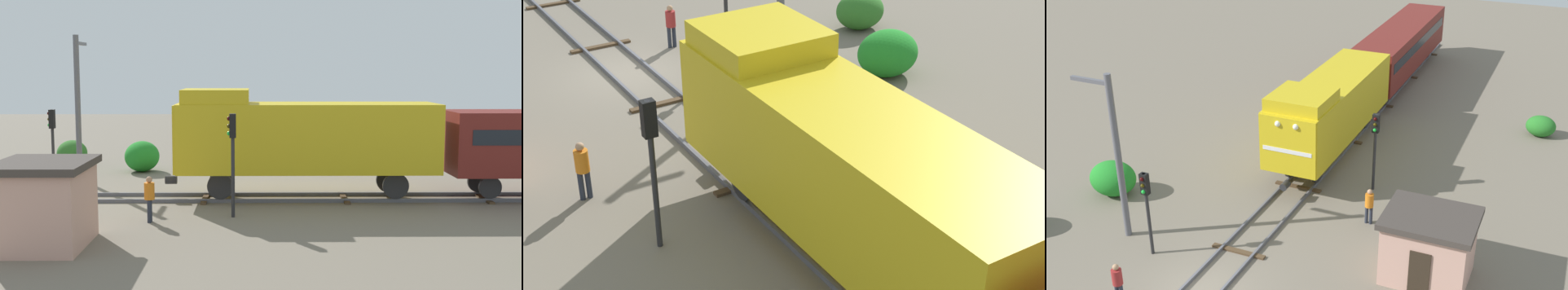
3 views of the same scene
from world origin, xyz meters
TOP-DOWN VIEW (x-y plane):
  - ground_plane at (0.00, 0.00)m, footprint 108.35×108.35m
  - railway_track at (0.00, -0.00)m, footprint 2.40×72.23m
  - locomotive at (0.00, 13.18)m, footprint 2.90×11.60m
  - traffic_signal_near at (-3.20, 1.53)m, footprint 0.32×0.34m
  - traffic_signal_mid at (3.40, 10.34)m, footprint 0.32×0.34m
  - worker_near_track at (-2.40, -1.57)m, footprint 0.38×0.38m
  - worker_by_signal at (4.20, 7.30)m, footprint 0.38×0.38m
  - bush_mid at (-9.88, 0.56)m, footprint 2.08×1.70m
  - bush_far at (-7.84, 4.97)m, footprint 2.31×1.89m

SIDE VIEW (x-z plane):
  - ground_plane at x=0.00m, z-range 0.00..0.00m
  - railway_track at x=0.00m, z-range -0.01..0.15m
  - bush_mid at x=-9.88m, z-range 0.00..1.51m
  - bush_far at x=-7.84m, z-range 0.00..1.68m
  - worker_near_track at x=-2.40m, z-range 0.15..1.85m
  - worker_by_signal at x=4.20m, z-range 0.15..1.85m
  - traffic_signal_near at x=-3.20m, z-range 0.74..4.44m
  - traffic_signal_mid at x=3.40m, z-range 0.78..4.72m
  - locomotive at x=0.00m, z-range 0.47..5.07m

